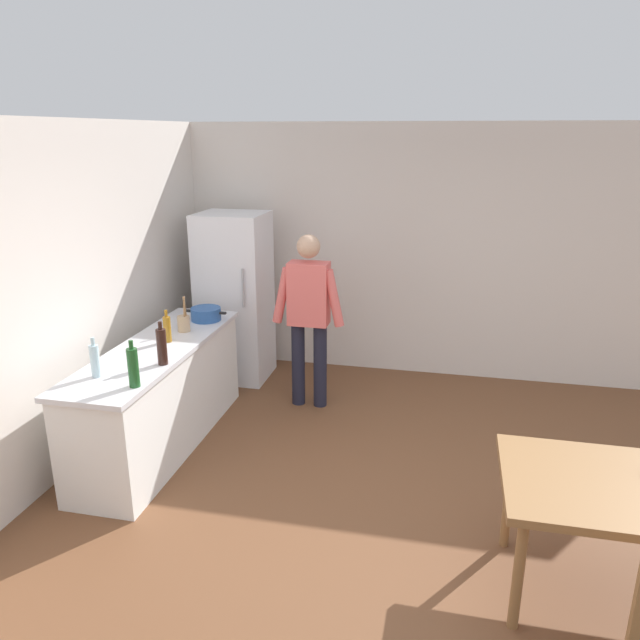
{
  "coord_description": "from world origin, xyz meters",
  "views": [
    {
      "loc": [
        0.34,
        -3.46,
        2.6
      ],
      "look_at": [
        -0.73,
        1.34,
        1.05
      ],
      "focal_mm": 33.67,
      "sensor_mm": 36.0,
      "label": 1
    }
  ],
  "objects_px": {
    "person": "(309,310)",
    "cooking_pot": "(206,314)",
    "refrigerator": "(235,297)",
    "utensil_jar": "(184,323)",
    "dining_table": "(632,498)",
    "bottle_water_clear": "(95,360)",
    "bottle_oil_amber": "(167,329)",
    "bottle_wine_dark": "(162,346)",
    "bottle_wine_green": "(133,367)"
  },
  "relations": [
    {
      "from": "person",
      "to": "dining_table",
      "type": "height_order",
      "value": "person"
    },
    {
      "from": "bottle_water_clear",
      "to": "utensil_jar",
      "type": "bearing_deg",
      "value": 80.89
    },
    {
      "from": "person",
      "to": "utensil_jar",
      "type": "relative_size",
      "value": 5.31
    },
    {
      "from": "cooking_pot",
      "to": "bottle_wine_dark",
      "type": "xyz_separation_m",
      "value": [
        0.12,
        -1.12,
        0.09
      ]
    },
    {
      "from": "person",
      "to": "bottle_wine_green",
      "type": "relative_size",
      "value": 5.0
    },
    {
      "from": "refrigerator",
      "to": "cooking_pot",
      "type": "distance_m",
      "value": 0.83
    },
    {
      "from": "refrigerator",
      "to": "utensil_jar",
      "type": "distance_m",
      "value": 1.18
    },
    {
      "from": "cooking_pot",
      "to": "utensil_jar",
      "type": "height_order",
      "value": "utensil_jar"
    },
    {
      "from": "bottle_oil_amber",
      "to": "bottle_water_clear",
      "type": "distance_m",
      "value": 0.82
    },
    {
      "from": "bottle_wine_green",
      "to": "bottle_wine_dark",
      "type": "height_order",
      "value": "same"
    },
    {
      "from": "refrigerator",
      "to": "bottle_oil_amber",
      "type": "bearing_deg",
      "value": -92.08
    },
    {
      "from": "person",
      "to": "bottle_wine_green",
      "type": "height_order",
      "value": "person"
    },
    {
      "from": "dining_table",
      "to": "cooking_pot",
      "type": "distance_m",
      "value": 3.79
    },
    {
      "from": "bottle_oil_amber",
      "to": "bottle_wine_green",
      "type": "bearing_deg",
      "value": -77.84
    },
    {
      "from": "bottle_oil_amber",
      "to": "bottle_wine_green",
      "type": "relative_size",
      "value": 0.82
    },
    {
      "from": "dining_table",
      "to": "bottle_wine_green",
      "type": "height_order",
      "value": "bottle_wine_green"
    },
    {
      "from": "cooking_pot",
      "to": "bottle_wine_green",
      "type": "bearing_deg",
      "value": -85.48
    },
    {
      "from": "person",
      "to": "dining_table",
      "type": "relative_size",
      "value": 1.21
    },
    {
      "from": "refrigerator",
      "to": "bottle_wine_dark",
      "type": "bearing_deg",
      "value": -85.88
    },
    {
      "from": "refrigerator",
      "to": "bottle_water_clear",
      "type": "bearing_deg",
      "value": -95.48
    },
    {
      "from": "utensil_jar",
      "to": "bottle_oil_amber",
      "type": "bearing_deg",
      "value": -92.26
    },
    {
      "from": "dining_table",
      "to": "cooking_pot",
      "type": "height_order",
      "value": "cooking_pot"
    },
    {
      "from": "dining_table",
      "to": "bottle_oil_amber",
      "type": "xyz_separation_m",
      "value": [
        -3.35,
        1.23,
        0.34
      ]
    },
    {
      "from": "person",
      "to": "cooking_pot",
      "type": "xyz_separation_m",
      "value": [
        -0.93,
        -0.27,
        -0.02
      ]
    },
    {
      "from": "bottle_water_clear",
      "to": "bottle_wine_dark",
      "type": "xyz_separation_m",
      "value": [
        0.36,
        0.33,
        0.02
      ]
    },
    {
      "from": "refrigerator",
      "to": "utensil_jar",
      "type": "relative_size",
      "value": 5.62
    },
    {
      "from": "person",
      "to": "utensil_jar",
      "type": "xyz_separation_m",
      "value": [
        -0.99,
        -0.62,
        0.0
      ]
    },
    {
      "from": "refrigerator",
      "to": "cooking_pot",
      "type": "bearing_deg",
      "value": -88.64
    },
    {
      "from": "person",
      "to": "cooking_pot",
      "type": "bearing_deg",
      "value": -163.65
    },
    {
      "from": "bottle_wine_dark",
      "to": "refrigerator",
      "type": "bearing_deg",
      "value": 94.12
    },
    {
      "from": "utensil_jar",
      "to": "bottle_water_clear",
      "type": "relative_size",
      "value": 1.07
    },
    {
      "from": "utensil_jar",
      "to": "bottle_water_clear",
      "type": "distance_m",
      "value": 1.12
    },
    {
      "from": "bottle_oil_amber",
      "to": "bottle_wine_dark",
      "type": "xyz_separation_m",
      "value": [
        0.19,
        -0.48,
        0.03
      ]
    },
    {
      "from": "utensil_jar",
      "to": "bottle_water_clear",
      "type": "xyz_separation_m",
      "value": [
        -0.18,
        -1.1,
        0.05
      ]
    },
    {
      "from": "dining_table",
      "to": "cooking_pot",
      "type": "xyz_separation_m",
      "value": [
        -3.28,
        1.87,
        0.29
      ]
    },
    {
      "from": "bottle_wine_green",
      "to": "bottle_water_clear",
      "type": "xyz_separation_m",
      "value": [
        -0.36,
        0.1,
        -0.02
      ]
    },
    {
      "from": "refrigerator",
      "to": "bottle_water_clear",
      "type": "relative_size",
      "value": 6.0
    },
    {
      "from": "dining_table",
      "to": "bottle_water_clear",
      "type": "distance_m",
      "value": 3.56
    },
    {
      "from": "person",
      "to": "bottle_wine_dark",
      "type": "distance_m",
      "value": 1.61
    },
    {
      "from": "bottle_wine_green",
      "to": "bottle_water_clear",
      "type": "distance_m",
      "value": 0.38
    },
    {
      "from": "dining_table",
      "to": "bottle_wine_green",
      "type": "xyz_separation_m",
      "value": [
        -3.16,
        0.32,
        0.37
      ]
    },
    {
      "from": "utensil_jar",
      "to": "bottle_wine_green",
      "type": "bearing_deg",
      "value": -81.29
    },
    {
      "from": "bottle_wine_dark",
      "to": "bottle_wine_green",
      "type": "bearing_deg",
      "value": -89.74
    },
    {
      "from": "bottle_wine_dark",
      "to": "bottle_water_clear",
      "type": "bearing_deg",
      "value": -137.49
    },
    {
      "from": "bottle_water_clear",
      "to": "refrigerator",
      "type": "bearing_deg",
      "value": 84.52
    },
    {
      "from": "bottle_water_clear",
      "to": "bottle_wine_dark",
      "type": "height_order",
      "value": "bottle_wine_dark"
    },
    {
      "from": "bottle_water_clear",
      "to": "bottle_wine_dark",
      "type": "bearing_deg",
      "value": 42.51
    },
    {
      "from": "refrigerator",
      "to": "utensil_jar",
      "type": "bearing_deg",
      "value": -92.04
    },
    {
      "from": "person",
      "to": "dining_table",
      "type": "xyz_separation_m",
      "value": [
        2.35,
        -2.15,
        -0.31
      ]
    },
    {
      "from": "dining_table",
      "to": "bottle_water_clear",
      "type": "relative_size",
      "value": 4.67
    }
  ]
}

